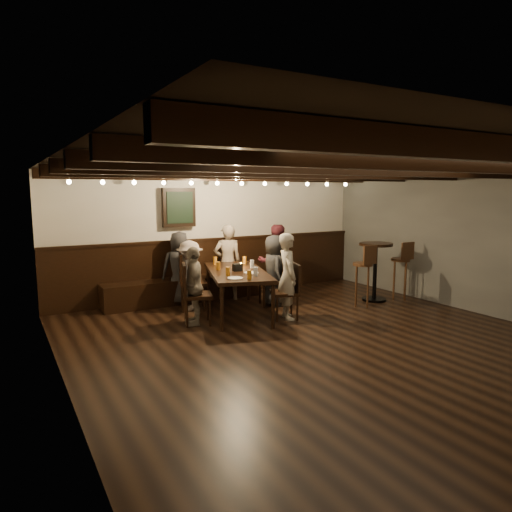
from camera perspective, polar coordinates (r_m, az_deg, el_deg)
room at (r=7.78m, az=-2.93°, el=0.90°), size 7.00×7.00×7.00m
dining_table at (r=7.61m, az=-2.39°, el=-2.27°), size 1.45×2.15×0.74m
chair_left_near at (r=8.04m, az=-8.01°, el=-4.53°), size 0.57×0.57×0.99m
chair_left_far at (r=7.17m, az=-7.48°, el=-6.16°), size 0.55×0.55×0.95m
chair_right_near at (r=8.26m, az=2.03°, el=-4.25°), size 0.53×0.53×0.92m
chair_right_far at (r=7.42m, az=3.73°, el=-5.75°), size 0.52×0.52×0.90m
person_bench_left at (r=8.40m, az=-9.50°, el=-1.47°), size 0.75×0.60×1.34m
person_bench_centre at (r=8.62m, az=-3.57°, el=-0.80°), size 0.60×0.49×1.43m
person_bench_right at (r=8.66m, az=2.48°, el=-0.77°), size 0.83×0.73×1.43m
person_left_near at (r=7.97m, az=-8.26°, el=-2.40°), size 0.67×0.88×1.21m
person_left_far at (r=7.09m, az=-7.77°, el=-3.69°), size 0.50×0.77×1.22m
person_right_near at (r=8.20m, az=2.25°, el=-1.80°), size 0.58×0.72×1.28m
person_right_far at (r=7.34m, az=3.99°, el=-2.54°), size 0.47×0.58×1.39m
pint_a at (r=8.23m, az=-5.15°, el=-0.58°), size 0.07×0.07×0.14m
pint_b at (r=8.26m, az=-1.45°, el=-0.52°), size 0.07×0.07×0.14m
pint_c at (r=7.64m, az=-4.74°, el=-1.26°), size 0.07×0.07×0.14m
pint_d at (r=7.83m, az=-0.48°, el=-0.99°), size 0.07×0.07×0.14m
pint_e at (r=7.11m, az=-3.53°, el=-1.94°), size 0.07×0.07×0.14m
pint_f at (r=7.09m, az=-0.05°, el=-1.96°), size 0.07×0.07×0.14m
pint_g at (r=6.82m, az=-0.85°, el=-2.36°), size 0.07×0.07×0.14m
plate_near at (r=6.89m, az=-2.64°, el=-2.79°), size 0.24×0.24×0.01m
plate_far at (r=7.34m, az=-0.61°, el=-2.11°), size 0.24×0.24×0.01m
condiment_caddy at (r=7.54m, az=-2.33°, el=-1.44°), size 0.15×0.10×0.12m
candle at (r=7.90m, az=-1.91°, el=-1.25°), size 0.05×0.05×0.05m
high_top_table at (r=8.82m, az=14.69°, el=-0.83°), size 0.62×0.62×1.10m
bar_stool_left at (r=8.38m, az=13.16°, el=-3.36°), size 0.35×0.36×1.11m
bar_stool_right at (r=9.12m, az=17.55°, el=-2.61°), size 0.35×0.36×1.11m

